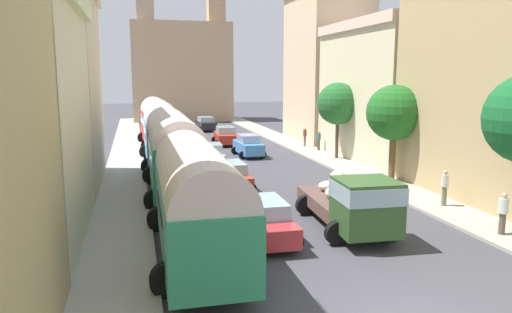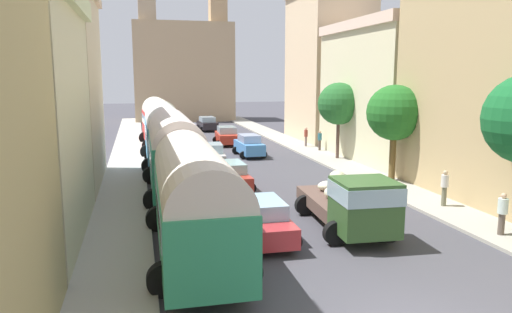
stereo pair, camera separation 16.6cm
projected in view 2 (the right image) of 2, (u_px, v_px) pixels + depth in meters
name	position (u px, v px, depth m)	size (l,w,h in m)	color
ground_plane	(224.00, 156.00, 37.61)	(154.00, 154.00, 0.00)	#414047
sidewalk_left	(127.00, 159.00, 35.90)	(2.50, 70.00, 0.14)	#ADAAA0
sidewalk_right	(312.00, 152.00, 39.29)	(2.50, 70.00, 0.14)	#A39E91
building_left_2	(54.00, 90.00, 26.51)	(4.97, 9.13, 10.72)	beige
building_right_1	(503.00, 67.00, 23.76)	(5.70, 10.95, 13.11)	tan
building_right_2	(379.00, 91.00, 35.23)	(4.94, 11.93, 10.03)	beige
building_right_3	(328.00, 66.00, 46.04)	(6.27, 9.17, 14.12)	beige
distant_church	(183.00, 69.00, 66.90)	(13.34, 6.99, 19.54)	tan
parked_bus_0	(194.00, 195.00, 16.53)	(3.42, 9.78, 3.91)	#319866
parked_bus_1	(174.00, 150.00, 25.12)	(3.37, 9.29, 4.26)	#2C8F71
parked_bus_2	(164.00, 132.00, 33.75)	(3.39, 9.97, 4.21)	teal
parked_bus_3	(159.00, 120.00, 42.38)	(3.48, 8.96, 4.20)	red
cargo_truck_0	(352.00, 202.00, 18.94)	(3.24, 6.78, 2.43)	#305227
car_0	(249.00, 146.00, 37.46)	(2.23, 3.97, 1.68)	#4787CD
car_1	(227.00, 136.00, 43.80)	(2.44, 4.35, 1.64)	red
car_2	(207.00, 124.00, 55.04)	(2.45, 4.27, 1.58)	black
car_3	(262.00, 220.00, 18.36)	(2.37, 4.35, 1.56)	#B02C31
car_4	(229.00, 176.00, 26.59)	(2.45, 4.19, 1.50)	#AD3024
car_5	(210.00, 155.00, 33.15)	(2.53, 3.81, 1.60)	silver
car_6	(190.00, 131.00, 47.58)	(2.30, 4.14, 1.54)	silver
pedestrian_0	(320.00, 140.00, 39.58)	(0.33, 0.33, 1.75)	#4F4039
pedestrian_2	(445.00, 187.00, 22.61)	(0.49, 0.49, 1.83)	#68674F
pedestrian_3	(502.00, 213.00, 18.48)	(0.43, 0.43, 1.78)	brown
pedestrian_4	(306.00, 136.00, 41.86)	(0.41, 0.41, 1.77)	#776460
roadside_tree_1	(394.00, 113.00, 27.73)	(3.18, 3.18, 5.67)	brown
roadside_tree_2	(339.00, 104.00, 35.34)	(3.06, 3.06, 5.68)	brown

